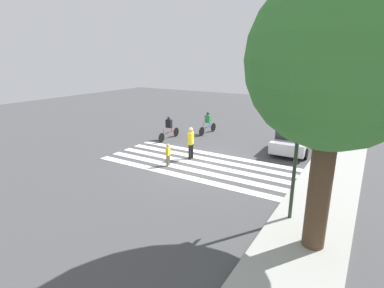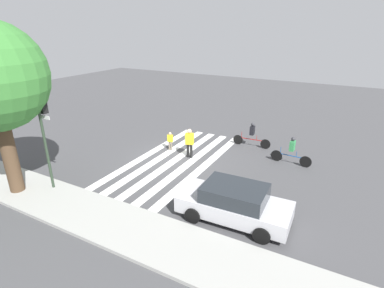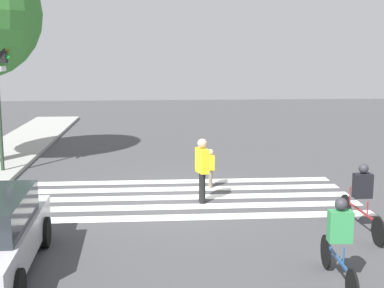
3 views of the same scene
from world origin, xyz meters
name	(u,v)px [view 3 (image 3 of 3)]	position (x,y,z in m)	size (l,w,h in m)	color
ground_plane	(174,197)	(0.00, 0.00, 0.00)	(60.00, 60.00, 0.00)	#444447
crosswalk_stripes	(174,197)	(0.00, 0.00, 0.00)	(4.15, 10.00, 0.01)	white
traffic_light	(1,75)	(3.28, 5.44, 3.29)	(0.60, 0.50, 4.71)	#283828
pedestrian_adult_blue_shirt	(202,167)	(-0.55, -0.74, 0.99)	(0.53, 0.35, 1.75)	black
pedestrian_adult_tall_backpack	(211,166)	(1.03, -1.14, 0.66)	(0.35, 0.22, 1.17)	#6B6051
cyclist_near_curb	(339,239)	(-5.93, -2.61, 0.86)	(2.23, 0.41, 1.59)	black
cyclist_mid_street	(362,195)	(-3.19, -4.10, 0.86)	(2.41, 0.41, 1.58)	black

